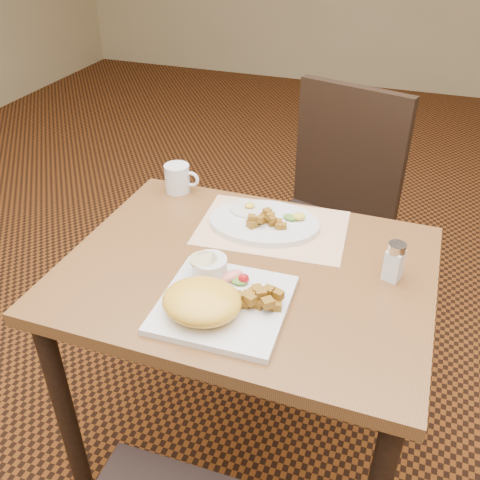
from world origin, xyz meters
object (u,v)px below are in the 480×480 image
at_px(chair_far, 330,209).
at_px(plate_square, 224,304).
at_px(table, 247,300).
at_px(coffee_mug, 178,178).
at_px(salt_shaker, 394,261).
at_px(plate_oval, 264,222).

bearing_deg(chair_far, plate_square, 100.49).
bearing_deg(table, chair_far, 83.45).
bearing_deg(chair_far, coffee_mug, 60.91).
bearing_deg(salt_shaker, coffee_mug, 160.81).
distance_m(plate_oval, salt_shaker, 0.38).
bearing_deg(coffee_mug, plate_square, -54.76).
relative_size(plate_square, plate_oval, 0.92).
bearing_deg(plate_square, coffee_mug, 125.24).
bearing_deg(table, coffee_mug, 137.24).
bearing_deg(salt_shaker, chair_far, 111.95).
xyz_separation_m(chair_far, salt_shaker, (0.26, -0.65, 0.26)).
height_order(table, plate_oval, plate_oval).
xyz_separation_m(plate_square, salt_shaker, (0.34, 0.23, 0.04)).
relative_size(salt_shaker, coffee_mug, 0.92).
bearing_deg(plate_oval, salt_shaker, -19.26).
bearing_deg(plate_oval, coffee_mug, 160.89).
bearing_deg(chair_far, table, 99.19).
relative_size(table, plate_square, 3.21).
bearing_deg(salt_shaker, plate_square, -145.66).
distance_m(plate_square, plate_oval, 0.36).
bearing_deg(plate_oval, plate_square, -87.01).
distance_m(plate_square, coffee_mug, 0.57).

